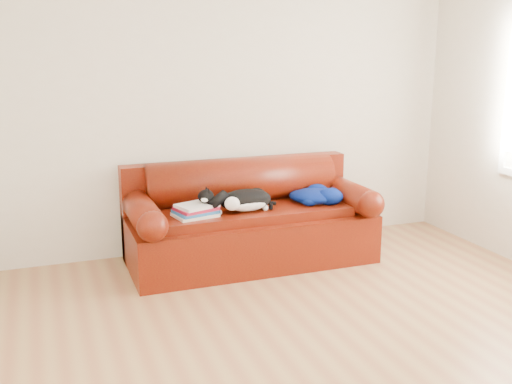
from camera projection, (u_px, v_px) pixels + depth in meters
ground at (318, 337)px, 3.90m from camera, size 4.50×4.50×0.00m
room_shell at (342, 77)px, 3.57m from camera, size 4.52×4.02×2.61m
sofa_base at (250, 235)px, 5.23m from camera, size 2.10×0.90×0.50m
sofa_back at (241, 195)px, 5.38m from camera, size 2.10×1.01×0.88m
book_stack at (196, 210)px, 4.86m from camera, size 0.37×0.32×0.10m
cat at (246, 201)px, 5.00m from camera, size 0.65×0.40×0.23m
blanket at (315, 195)px, 5.29m from camera, size 0.51×0.51×0.15m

